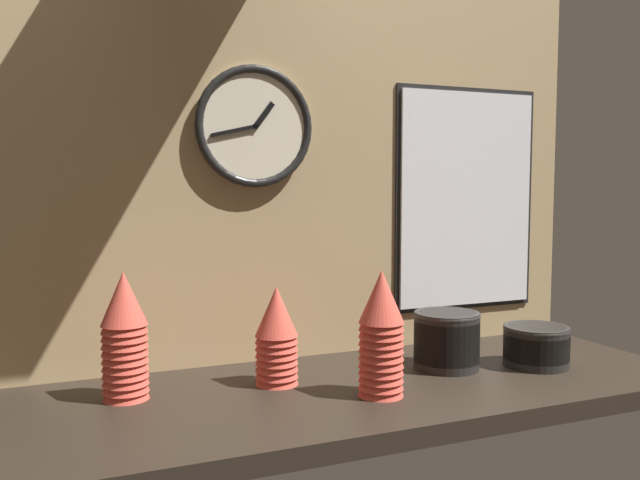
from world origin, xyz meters
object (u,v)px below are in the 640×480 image
object	(u,v)px
cup_stack_center	(277,335)
bowl_stack_right	(447,339)
bowl_stack_far_right	(536,345)
menu_board	(467,199)
cup_stack_center_right	(381,333)
cup_stack_left	(125,336)
wall_clock	(254,126)

from	to	relation	value
cup_stack_center	bowl_stack_right	size ratio (longest dim) A/B	1.38
cup_stack_center	bowl_stack_right	xyz separation A→B (m)	(0.40, -0.03, -0.04)
bowl_stack_far_right	cup_stack_center	bearing A→B (deg)	170.65
menu_board	bowl_stack_right	bearing A→B (deg)	-132.71
cup_stack_center_right	bowl_stack_far_right	size ratio (longest dim) A/B	1.67
cup_stack_center_right	bowl_stack_far_right	distance (m)	0.45
cup_stack_center_right	menu_board	distance (m)	0.61
cup_stack_left	cup_stack_center_right	xyz separation A→B (m)	(0.47, -0.18, 0.00)
cup_stack_center_right	bowl_stack_far_right	xyz separation A→B (m)	(0.44, 0.05, -0.08)
wall_clock	cup_stack_center	bearing A→B (deg)	-93.60
bowl_stack_far_right	bowl_stack_right	world-z (taller)	bowl_stack_right
cup_stack_center	bowl_stack_right	distance (m)	0.40
cup_stack_center	menu_board	xyz separation A→B (m)	(0.60, 0.19, 0.28)
cup_stack_center_right	menu_board	bearing A→B (deg)	37.89
cup_stack_center	bowl_stack_far_right	xyz separation A→B (m)	(0.60, -0.10, -0.05)
cup_stack_center_right	wall_clock	world-z (taller)	wall_clock
bowl_stack_far_right	wall_clock	bearing A→B (deg)	154.94
cup_stack_left	wall_clock	world-z (taller)	wall_clock
cup_stack_left	cup_stack_center	distance (m)	0.31
cup_stack_left	cup_stack_center_right	bearing A→B (deg)	-20.56
cup_stack_center	bowl_stack_far_right	bearing A→B (deg)	-9.35
cup_stack_center	menu_board	size ratio (longest dim) A/B	0.35
cup_stack_left	menu_board	world-z (taller)	menu_board
cup_stack_center	bowl_stack_far_right	distance (m)	0.61
cup_stack_center_right	cup_stack_center	bearing A→B (deg)	137.14
cup_stack_left	menu_board	xyz separation A→B (m)	(0.91, 0.16, 0.25)
bowl_stack_right	bowl_stack_far_right	bearing A→B (deg)	-17.82
cup_stack_left	cup_stack_center	world-z (taller)	cup_stack_left
bowl_stack_right	cup_stack_center_right	bearing A→B (deg)	-152.85
cup_stack_center_right	cup_stack_center	xyz separation A→B (m)	(-0.17, 0.15, -0.02)
cup_stack_center_right	bowl_stack_right	xyz separation A→B (m)	(0.23, 0.12, -0.06)
bowl_stack_far_right	menu_board	distance (m)	0.44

